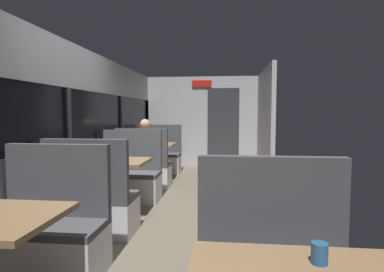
# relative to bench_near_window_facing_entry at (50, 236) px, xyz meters

# --- Properties ---
(ground_plane) EXTENTS (3.30, 9.20, 0.02)m
(ground_plane) POSITION_rel_bench_near_window_facing_entry_xyz_m (0.89, 1.39, -0.34)
(ground_plane) COLOR #665B4C
(carriage_window_panel_left) EXTENTS (0.09, 8.48, 2.30)m
(carriage_window_panel_left) POSITION_rel_bench_near_window_facing_entry_xyz_m (-0.56, 1.39, 0.78)
(carriage_window_panel_left) COLOR #B2B2B7
(carriage_window_panel_left) RESTS_ON ground_plane
(carriage_end_bulkhead) EXTENTS (2.90, 0.11, 2.30)m
(carriage_end_bulkhead) POSITION_rel_bench_near_window_facing_entry_xyz_m (0.95, 5.59, 0.81)
(carriage_end_bulkhead) COLOR #B2B2B7
(carriage_end_bulkhead) RESTS_ON ground_plane
(carriage_aisle_panel_right) EXTENTS (0.08, 2.40, 2.30)m
(carriage_aisle_panel_right) POSITION_rel_bench_near_window_facing_entry_xyz_m (2.34, 4.39, 0.82)
(carriage_aisle_panel_right) COLOR #B2B2B7
(carriage_aisle_panel_right) RESTS_ON ground_plane
(bench_near_window_facing_entry) EXTENTS (0.95, 0.50, 1.10)m
(bench_near_window_facing_entry) POSITION_rel_bench_near_window_facing_entry_xyz_m (0.00, 0.00, 0.00)
(bench_near_window_facing_entry) COLOR silver
(bench_near_window_facing_entry) RESTS_ON ground_plane
(dining_table_mid_window) EXTENTS (0.90, 0.70, 0.74)m
(dining_table_mid_window) POSITION_rel_bench_near_window_facing_entry_xyz_m (0.00, 1.57, 0.31)
(dining_table_mid_window) COLOR #9E9EA3
(dining_table_mid_window) RESTS_ON ground_plane
(bench_mid_window_facing_end) EXTENTS (0.95, 0.50, 1.10)m
(bench_mid_window_facing_end) POSITION_rel_bench_near_window_facing_entry_xyz_m (0.00, 0.87, 0.00)
(bench_mid_window_facing_end) COLOR silver
(bench_mid_window_facing_end) RESTS_ON ground_plane
(bench_mid_window_facing_entry) EXTENTS (0.95, 0.50, 1.10)m
(bench_mid_window_facing_entry) POSITION_rel_bench_near_window_facing_entry_xyz_m (0.00, 2.27, 0.00)
(bench_mid_window_facing_entry) COLOR silver
(bench_mid_window_facing_entry) RESTS_ON ground_plane
(dining_table_far_window) EXTENTS (0.90, 0.70, 0.74)m
(dining_table_far_window) POSITION_rel_bench_near_window_facing_entry_xyz_m (0.00, 3.84, 0.31)
(dining_table_far_window) COLOR #9E9EA3
(dining_table_far_window) RESTS_ON ground_plane
(bench_far_window_facing_end) EXTENTS (0.95, 0.50, 1.10)m
(bench_far_window_facing_end) POSITION_rel_bench_near_window_facing_entry_xyz_m (0.00, 3.14, 0.00)
(bench_far_window_facing_end) COLOR silver
(bench_far_window_facing_end) RESTS_ON ground_plane
(bench_far_window_facing_entry) EXTENTS (0.95, 0.50, 1.10)m
(bench_far_window_facing_entry) POSITION_rel_bench_near_window_facing_entry_xyz_m (0.00, 4.54, 0.00)
(bench_far_window_facing_entry) COLOR silver
(bench_far_window_facing_entry) RESTS_ON ground_plane
(seated_passenger) EXTENTS (0.47, 0.55, 1.26)m
(seated_passenger) POSITION_rel_bench_near_window_facing_entry_xyz_m (0.00, 3.22, 0.21)
(seated_passenger) COLOR #26262D
(seated_passenger) RESTS_ON ground_plane
(coffee_cup_primary) EXTENTS (0.07, 0.07, 0.09)m
(coffee_cup_primary) POSITION_rel_bench_near_window_facing_entry_xyz_m (1.89, -1.13, 0.46)
(coffee_cup_primary) COLOR #26598C
(coffee_cup_primary) RESTS_ON dining_table_front_aisle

